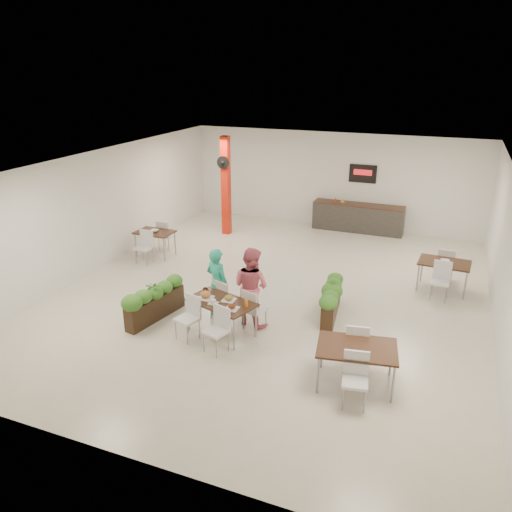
% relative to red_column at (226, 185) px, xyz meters
% --- Properties ---
extents(ground, '(12.00, 12.00, 0.00)m').
position_rel_red_column_xyz_m(ground, '(3.00, -3.79, -1.64)').
color(ground, beige).
rests_on(ground, ground).
extents(room_shell, '(10.10, 12.10, 3.22)m').
position_rel_red_column_xyz_m(room_shell, '(3.00, -3.79, 0.36)').
color(room_shell, white).
rests_on(room_shell, ground).
extents(red_column, '(0.40, 0.41, 3.20)m').
position_rel_red_column_xyz_m(red_column, '(0.00, 0.00, 0.00)').
color(red_column, red).
rests_on(red_column, ground).
extents(service_counter, '(3.00, 0.64, 2.20)m').
position_rel_red_column_xyz_m(service_counter, '(4.00, 1.86, -1.15)').
color(service_counter, '#282624').
rests_on(service_counter, ground).
extents(main_table, '(1.65, 1.91, 0.92)m').
position_rel_red_column_xyz_m(main_table, '(2.68, -6.07, -1.01)').
color(main_table, '#311D10').
rests_on(main_table, ground).
extents(diner_man, '(0.68, 0.55, 1.62)m').
position_rel_red_column_xyz_m(diner_man, '(2.29, -5.42, -0.83)').
color(diner_man, '#28B191').
rests_on(diner_man, ground).
extents(diner_woman, '(1.01, 0.89, 1.75)m').
position_rel_red_column_xyz_m(diner_woman, '(3.09, -5.42, -0.77)').
color(diner_woman, '#DD6276').
rests_on(diner_woman, ground).
extents(planter_left, '(0.65, 1.70, 0.90)m').
position_rel_red_column_xyz_m(planter_left, '(1.04, -6.01, -1.16)').
color(planter_left, black).
rests_on(planter_left, ground).
extents(planter_right, '(0.56, 1.70, 0.88)m').
position_rel_red_column_xyz_m(planter_right, '(4.62, -4.43, -1.16)').
color(planter_right, black).
rests_on(planter_right, ground).
extents(side_table_a, '(1.10, 1.62, 0.92)m').
position_rel_red_column_xyz_m(side_table_a, '(-1.06, -2.67, -1.02)').
color(side_table_a, '#311D10').
rests_on(side_table_a, ground).
extents(side_table_b, '(1.26, 1.64, 0.92)m').
position_rel_red_column_xyz_m(side_table_b, '(6.87, -2.07, -1.01)').
color(side_table_b, '#311D10').
rests_on(side_table_b, ground).
extents(side_table_c, '(1.50, 1.67, 0.92)m').
position_rel_red_column_xyz_m(side_table_c, '(5.63, -6.81, -1.00)').
color(side_table_c, '#311D10').
rests_on(side_table_c, ground).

